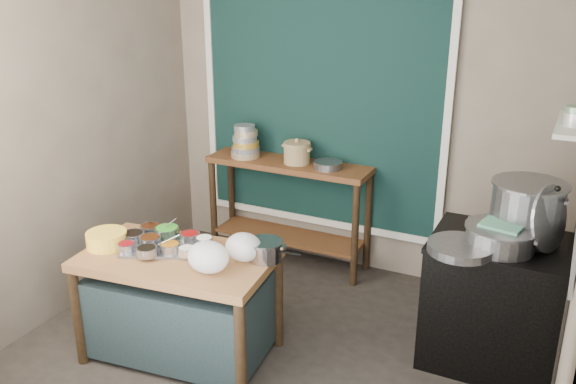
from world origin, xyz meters
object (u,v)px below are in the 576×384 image
at_px(yellow_basin, 107,239).
at_px(stock_pot, 527,210).
at_px(prep_table, 180,305).
at_px(stove_block, 498,305).
at_px(utensil_cup, 249,153).
at_px(back_counter, 289,213).
at_px(steamer, 500,237).
at_px(ceramic_crock, 297,154).
at_px(condiment_tray, 163,246).
at_px(saucepan, 265,250).

relative_size(yellow_basin, stock_pot, 0.57).
relative_size(prep_table, stove_block, 1.39).
bearing_deg(stove_block, utensil_cup, 163.41).
bearing_deg(back_counter, prep_table, -91.12).
bearing_deg(utensil_cup, steamer, -19.56).
height_order(yellow_basin, ceramic_crock, ceramic_crock).
distance_m(condiment_tray, saucepan, 0.72).
relative_size(prep_table, utensil_cup, 8.65).
xyz_separation_m(stove_block, steamer, (-0.03, -0.12, 0.53)).
relative_size(back_counter, stove_block, 1.61).
bearing_deg(back_counter, condiment_tray, -96.72).
relative_size(back_counter, ceramic_crock, 5.99).
bearing_deg(steamer, saucepan, -158.00).
relative_size(prep_table, steamer, 2.80).
relative_size(condiment_tray, steamer, 1.12).
relative_size(saucepan, utensil_cup, 1.64).
bearing_deg(stove_block, condiment_tray, -158.60).
distance_m(utensil_cup, steamer, 2.37).
bearing_deg(saucepan, yellow_basin, -168.72).
height_order(stove_block, utensil_cup, utensil_cup).
distance_m(prep_table, ceramic_crock, 1.73).
xyz_separation_m(prep_table, stock_pot, (2.01, 0.99, 0.69)).
height_order(back_counter, yellow_basin, back_counter).
bearing_deg(utensil_cup, stock_pot, -13.33).
height_order(back_counter, utensil_cup, utensil_cup).
height_order(yellow_basin, stock_pot, stock_pot).
relative_size(ceramic_crock, steamer, 0.54).
distance_m(back_counter, stove_block, 2.04).
distance_m(stove_block, steamer, 0.54).
xyz_separation_m(saucepan, ceramic_crock, (-0.43, 1.39, 0.22)).
relative_size(prep_table, back_counter, 0.86).
distance_m(stove_block, utensil_cup, 2.43).
bearing_deg(prep_table, saucepan, 13.85).
distance_m(condiment_tray, stock_pot, 2.38).
bearing_deg(yellow_basin, prep_table, 10.32).
xyz_separation_m(stove_block, yellow_basin, (-2.43, -0.96, 0.38)).
distance_m(back_counter, saucepan, 1.53).
bearing_deg(ceramic_crock, utensil_cup, -173.47).
relative_size(condiment_tray, utensil_cup, 3.45).
distance_m(back_counter, stock_pot, 2.16).
distance_m(saucepan, ceramic_crock, 1.47).
bearing_deg(steamer, back_counter, 155.58).
bearing_deg(stock_pot, condiment_tray, -156.65).
distance_m(back_counter, utensil_cup, 0.63).
bearing_deg(ceramic_crock, condiment_tray, -99.72).
height_order(prep_table, utensil_cup, utensil_cup).
distance_m(condiment_tray, yellow_basin, 0.38).
distance_m(utensil_cup, ceramic_crock, 0.45).
relative_size(stove_block, utensil_cup, 6.23).
height_order(condiment_tray, saucepan, saucepan).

